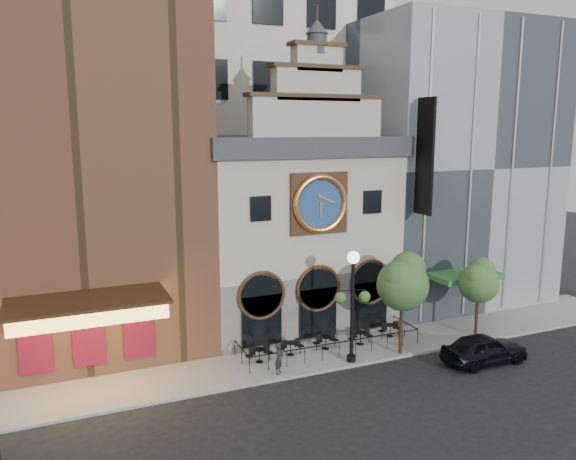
# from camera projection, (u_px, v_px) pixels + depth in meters

# --- Properties ---
(ground) EXTENTS (120.00, 120.00, 0.00)m
(ground) POSITION_uv_depth(u_px,v_px,m) (349.00, 368.00, 30.43)
(ground) COLOR black
(ground) RESTS_ON ground
(sidewalk) EXTENTS (44.00, 5.00, 0.15)m
(sidewalk) POSITION_uv_depth(u_px,v_px,m) (328.00, 350.00, 32.68)
(sidewalk) COLOR gray
(sidewalk) RESTS_ON ground
(clock_building) EXTENTS (12.60, 8.78, 18.65)m
(clock_building) POSITION_uv_depth(u_px,v_px,m) (292.00, 225.00, 36.31)
(clock_building) COLOR #605E5B
(clock_building) RESTS_ON ground
(theater_building) EXTENTS (14.00, 15.60, 25.00)m
(theater_building) POSITION_uv_depth(u_px,v_px,m) (70.00, 132.00, 32.16)
(theater_building) COLOR brown
(theater_building) RESTS_ON ground
(retail_building) EXTENTS (14.00, 14.40, 20.00)m
(retail_building) POSITION_uv_depth(u_px,v_px,m) (437.00, 164.00, 42.66)
(retail_building) COLOR gray
(retail_building) RESTS_ON ground
(office_tower) EXTENTS (20.00, 16.00, 40.00)m
(office_tower) POSITION_uv_depth(u_px,v_px,m) (232.00, 37.00, 44.93)
(office_tower) COLOR silver
(office_tower) RESTS_ON ground
(cafe_railing) EXTENTS (10.60, 2.60, 0.90)m
(cafe_railing) POSITION_uv_depth(u_px,v_px,m) (328.00, 342.00, 32.59)
(cafe_railing) COLOR black
(cafe_railing) RESTS_ON sidewalk
(bistro_0) EXTENTS (1.58, 0.68, 0.90)m
(bistro_0) POSITION_uv_depth(u_px,v_px,m) (259.00, 354.00, 30.81)
(bistro_0) COLOR black
(bistro_0) RESTS_ON sidewalk
(bistro_1) EXTENTS (1.58, 0.68, 0.90)m
(bistro_1) POSITION_uv_depth(u_px,v_px,m) (291.00, 347.00, 31.76)
(bistro_1) COLOR black
(bistro_1) RESTS_ON sidewalk
(bistro_2) EXTENTS (1.58, 0.68, 0.90)m
(bistro_2) POSITION_uv_depth(u_px,v_px,m) (326.00, 341.00, 32.66)
(bistro_2) COLOR black
(bistro_2) RESTS_ON sidewalk
(bistro_3) EXTENTS (1.58, 0.68, 0.90)m
(bistro_3) POSITION_uv_depth(u_px,v_px,m) (360.00, 337.00, 33.33)
(bistro_3) COLOR black
(bistro_3) RESTS_ON sidewalk
(bistro_4) EXTENTS (1.58, 0.68, 0.90)m
(bistro_4) POSITION_uv_depth(u_px,v_px,m) (390.00, 329.00, 34.59)
(bistro_4) COLOR black
(bistro_4) RESTS_ON sidewalk
(car_right) EXTENTS (4.97, 2.07, 1.68)m
(car_right) POSITION_uv_depth(u_px,v_px,m) (484.00, 349.00, 30.97)
(car_right) COLOR black
(car_right) RESTS_ON ground
(pedestrian) EXTENTS (0.71, 0.72, 1.67)m
(pedestrian) POSITION_uv_depth(u_px,v_px,m) (279.00, 359.00, 29.30)
(pedestrian) COLOR black
(pedestrian) RESTS_ON sidewalk
(lamppost) EXTENTS (1.95, 0.96, 6.23)m
(lamppost) POSITION_uv_depth(u_px,v_px,m) (353.00, 294.00, 30.31)
(lamppost) COLOR black
(lamppost) RESTS_ON sidewalk
(tree_left) EXTENTS (3.03, 2.92, 5.84)m
(tree_left) POSITION_uv_depth(u_px,v_px,m) (403.00, 281.00, 31.42)
(tree_left) COLOR #382619
(tree_left) RESTS_ON sidewalk
(tree_right) EXTENTS (2.54, 2.44, 4.89)m
(tree_right) POSITION_uv_depth(u_px,v_px,m) (479.00, 280.00, 34.20)
(tree_right) COLOR #382619
(tree_right) RESTS_ON sidewalk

